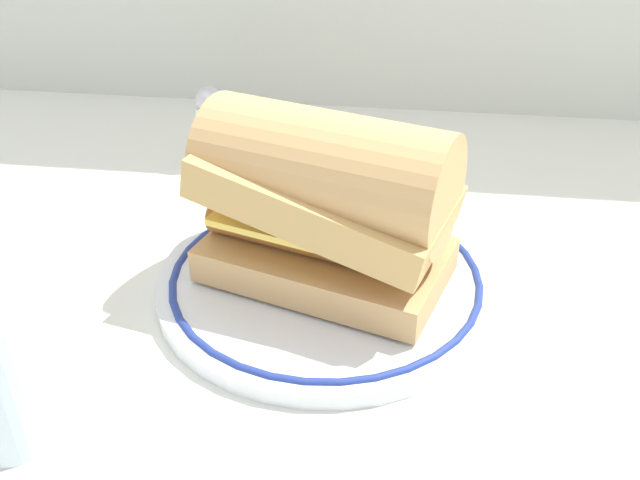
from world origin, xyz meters
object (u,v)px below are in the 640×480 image
drinking_glass (1,386)px  salt_shaker (211,126)px  sausage_sandwich (320,198)px  plate (320,280)px

drinking_glass → salt_shaker: size_ratio=1.14×
sausage_sandwich → salt_shaker: bearing=141.1°
plate → drinking_glass: (-0.17, -0.17, 0.03)m
plate → salt_shaker: (-0.13, 0.20, 0.03)m
drinking_glass → salt_shaker: drinking_glass is taller
drinking_glass → sausage_sandwich: bearing=45.4°
drinking_glass → salt_shaker: 0.37m
plate → salt_shaker: bearing=123.6°
sausage_sandwich → salt_shaker: size_ratio=2.53×
plate → sausage_sandwich: sausage_sandwich is taller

